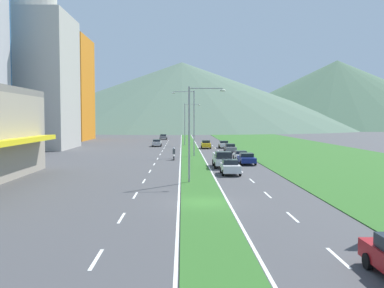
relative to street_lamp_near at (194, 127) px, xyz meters
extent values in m
plane|color=#424244|center=(0.44, -9.90, -5.14)|extent=(600.00, 600.00, 0.00)
cube|color=#2D6023|center=(0.44, 50.10, -5.11)|extent=(3.20, 240.00, 0.06)
cube|color=#2D6023|center=(21.04, 50.10, -5.11)|extent=(24.00, 240.00, 0.06)
cube|color=silver|center=(-4.66, -22.18, -5.13)|extent=(0.16, 2.80, 0.01)
cube|color=silver|center=(-4.66, -14.46, -5.13)|extent=(0.16, 2.80, 0.01)
cube|color=silver|center=(-4.66, -6.74, -5.13)|extent=(0.16, 2.80, 0.01)
cube|color=silver|center=(-4.66, 0.98, -5.13)|extent=(0.16, 2.80, 0.01)
cube|color=silver|center=(-4.66, 8.70, -5.13)|extent=(0.16, 2.80, 0.01)
cube|color=silver|center=(-4.66, 16.42, -5.13)|extent=(0.16, 2.80, 0.01)
cube|color=silver|center=(-4.66, 24.14, -5.13)|extent=(0.16, 2.80, 0.01)
cube|color=silver|center=(-4.66, 31.86, -5.13)|extent=(0.16, 2.80, 0.01)
cube|color=silver|center=(-4.66, 39.58, -5.13)|extent=(0.16, 2.80, 0.01)
cube|color=silver|center=(-4.66, 47.30, -5.13)|extent=(0.16, 2.80, 0.01)
cube|color=silver|center=(-4.66, 55.02, -5.13)|extent=(0.16, 2.80, 0.01)
cube|color=silver|center=(-4.66, 62.74, -5.13)|extent=(0.16, 2.80, 0.01)
cube|color=silver|center=(-4.66, 70.46, -5.13)|extent=(0.16, 2.80, 0.01)
cube|color=silver|center=(-4.66, 78.18, -5.13)|extent=(0.16, 2.80, 0.01)
cube|color=silver|center=(5.54, -22.18, -5.13)|extent=(0.16, 2.80, 0.01)
cube|color=silver|center=(5.54, -14.46, -5.13)|extent=(0.16, 2.80, 0.01)
cube|color=silver|center=(5.54, -6.74, -5.13)|extent=(0.16, 2.80, 0.01)
cube|color=silver|center=(5.54, 0.98, -5.13)|extent=(0.16, 2.80, 0.01)
cube|color=silver|center=(5.54, 8.70, -5.13)|extent=(0.16, 2.80, 0.01)
cube|color=silver|center=(5.54, 16.42, -5.13)|extent=(0.16, 2.80, 0.01)
cube|color=silver|center=(5.54, 24.14, -5.13)|extent=(0.16, 2.80, 0.01)
cube|color=silver|center=(5.54, 31.86, -5.13)|extent=(0.16, 2.80, 0.01)
cube|color=silver|center=(5.54, 39.58, -5.13)|extent=(0.16, 2.80, 0.01)
cube|color=silver|center=(5.54, 47.30, -5.13)|extent=(0.16, 2.80, 0.01)
cube|color=silver|center=(5.54, 55.02, -5.13)|extent=(0.16, 2.80, 0.01)
cube|color=silver|center=(5.54, 62.74, -5.13)|extent=(0.16, 2.80, 0.01)
cube|color=silver|center=(5.54, 70.46, -5.13)|extent=(0.16, 2.80, 0.01)
cube|color=silver|center=(5.54, 78.18, -5.13)|extent=(0.16, 2.80, 0.01)
cube|color=silver|center=(-1.31, 50.10, -5.13)|extent=(0.16, 240.00, 0.01)
cube|color=silver|center=(2.19, 50.10, -5.13)|extent=(0.16, 240.00, 0.01)
cube|color=#B7B2A8|center=(-30.48, 46.71, 7.79)|extent=(15.62, 15.62, 25.86)
cylinder|color=beige|center=(-30.48, 46.71, 22.70)|extent=(10.38, 10.38, 3.95)
cube|color=orange|center=(-35.18, 81.11, 8.72)|extent=(17.40, 17.40, 27.71)
cone|color=#3D5647|center=(-62.88, 265.38, 5.83)|extent=(160.34, 160.34, 21.93)
cone|color=#516B56|center=(-1.12, 220.90, 14.25)|extent=(209.72, 209.72, 38.77)
cone|color=#47664C|center=(96.80, 238.54, 16.11)|extent=(177.72, 177.72, 42.49)
cylinder|color=#99999E|center=(-0.41, -0.01, -0.74)|extent=(0.18, 0.18, 8.80)
cylinder|color=#99999E|center=(1.12, 0.03, 3.51)|extent=(3.06, 0.18, 0.10)
ellipsoid|color=silver|center=(2.65, 0.07, 3.31)|extent=(0.56, 0.28, 0.20)
cylinder|color=#99999E|center=(0.79, 28.21, -0.04)|extent=(0.18, 0.18, 10.20)
cylinder|color=#99999E|center=(-0.79, 28.37, 4.91)|extent=(3.18, 0.41, 0.10)
ellipsoid|color=silver|center=(-2.38, 28.53, 4.71)|extent=(0.56, 0.28, 0.20)
cylinder|color=#99999E|center=(-0.48, 56.44, -0.57)|extent=(0.18, 0.18, 9.15)
cylinder|color=#99999E|center=(1.09, 56.40, 3.86)|extent=(3.15, 0.17, 0.10)
ellipsoid|color=silver|center=(2.67, 56.37, 3.66)|extent=(0.56, 0.28, 0.20)
cube|color=slate|center=(-6.33, 83.89, -4.47)|extent=(1.88, 4.22, 0.70)
cube|color=black|center=(-6.33, 83.72, -3.90)|extent=(1.62, 1.86, 0.44)
cylinder|color=black|center=(-7.23, 85.20, -4.82)|extent=(0.22, 0.64, 0.64)
cylinder|color=black|center=(-5.42, 85.20, -4.82)|extent=(0.22, 0.64, 0.64)
cylinder|color=black|center=(-7.23, 82.58, -4.82)|extent=(0.22, 0.64, 0.64)
cylinder|color=black|center=(-5.42, 82.58, -4.82)|extent=(0.22, 0.64, 0.64)
cube|color=slate|center=(7.27, 35.88, -4.47)|extent=(1.78, 4.54, 0.70)
cube|color=black|center=(7.27, 36.06, -3.87)|extent=(1.53, 2.00, 0.49)
cylinder|color=black|center=(8.12, 34.48, -4.82)|extent=(0.22, 0.64, 0.64)
cylinder|color=black|center=(6.41, 34.48, -4.82)|extent=(0.22, 0.64, 0.64)
cylinder|color=black|center=(8.12, 37.29, -4.82)|extent=(0.22, 0.64, 0.64)
cylinder|color=black|center=(6.41, 37.29, -4.82)|extent=(0.22, 0.64, 0.64)
cube|color=silver|center=(7.16, 21.03, -4.51)|extent=(1.75, 4.59, 0.61)
cube|color=black|center=(7.16, 21.21, -3.99)|extent=(1.50, 2.02, 0.44)
cylinder|color=black|center=(8.00, 19.61, -4.82)|extent=(0.22, 0.64, 0.64)
cylinder|color=black|center=(6.32, 19.61, -4.82)|extent=(0.22, 0.64, 0.64)
cylinder|color=black|center=(8.00, 22.45, -4.82)|extent=(0.22, 0.64, 0.64)
cylinder|color=black|center=(6.32, 22.45, -4.82)|extent=(0.22, 0.64, 0.64)
cube|color=silver|center=(4.01, 5.69, -4.44)|extent=(1.81, 4.05, 0.76)
cube|color=black|center=(4.01, 5.86, -3.81)|extent=(1.56, 1.78, 0.49)
cylinder|color=black|center=(4.88, 4.44, -4.82)|extent=(0.22, 0.64, 0.64)
cylinder|color=black|center=(3.14, 4.44, -4.82)|extent=(0.22, 0.64, 0.64)
cylinder|color=black|center=(4.88, 6.95, -4.82)|extent=(0.22, 0.64, 0.64)
cylinder|color=black|center=(3.14, 6.95, -4.82)|extent=(0.22, 0.64, 0.64)
cylinder|color=black|center=(6.20, -23.62, -4.82)|extent=(0.22, 0.64, 0.64)
cube|color=yellow|center=(3.63, 46.24, -4.44)|extent=(1.74, 4.11, 0.76)
cube|color=black|center=(3.63, 46.41, -3.80)|extent=(1.49, 1.81, 0.53)
cylinder|color=black|center=(4.47, 44.97, -4.82)|extent=(0.22, 0.64, 0.64)
cylinder|color=black|center=(2.80, 44.97, -4.82)|extent=(0.22, 0.64, 0.64)
cylinder|color=black|center=(4.47, 47.52, -4.82)|extent=(0.22, 0.64, 0.64)
cylinder|color=black|center=(2.80, 47.52, -4.82)|extent=(0.22, 0.64, 0.64)
cube|color=navy|center=(7.23, 15.98, -4.50)|extent=(1.90, 4.32, 0.64)
cube|color=black|center=(7.23, 16.16, -3.93)|extent=(1.63, 1.90, 0.49)
cylinder|color=black|center=(8.14, 14.64, -4.82)|extent=(0.22, 0.64, 0.64)
cylinder|color=black|center=(6.32, 14.64, -4.82)|extent=(0.22, 0.64, 0.64)
cylinder|color=black|center=(8.14, 17.32, -4.82)|extent=(0.22, 0.64, 0.64)
cylinder|color=black|center=(6.32, 17.32, -4.82)|extent=(0.22, 0.64, 0.64)
cube|color=#B2B2B7|center=(-6.40, 53.14, -4.47)|extent=(1.77, 4.35, 0.69)
cube|color=black|center=(-6.40, 52.97, -3.90)|extent=(1.52, 1.91, 0.45)
cylinder|color=black|center=(-7.25, 54.49, -4.82)|extent=(0.22, 0.64, 0.64)
cylinder|color=black|center=(-5.56, 54.49, -4.82)|extent=(0.22, 0.64, 0.64)
cylinder|color=black|center=(-7.25, 51.79, -4.82)|extent=(0.22, 0.64, 0.64)
cylinder|color=black|center=(-5.56, 51.79, -4.82)|extent=(0.22, 0.64, 0.64)
cube|color=silver|center=(7.27, 47.48, -4.49)|extent=(1.82, 4.01, 0.65)
cube|color=black|center=(7.27, 47.64, -3.93)|extent=(1.57, 1.76, 0.48)
cylinder|color=black|center=(8.15, 46.24, -4.82)|extent=(0.22, 0.64, 0.64)
cylinder|color=black|center=(6.40, 46.24, -4.82)|extent=(0.22, 0.64, 0.64)
cylinder|color=black|center=(8.15, 48.73, -4.82)|extent=(0.22, 0.64, 0.64)
cylinder|color=black|center=(6.40, 48.73, -4.82)|extent=(0.22, 0.64, 0.64)
cube|color=silver|center=(3.81, 12.86, -4.34)|extent=(2.00, 5.40, 0.80)
cube|color=black|center=(3.81, 11.26, -3.54)|extent=(1.84, 2.00, 0.80)
cube|color=silver|center=(4.75, 13.96, -3.72)|extent=(0.10, 3.20, 0.44)
cube|color=silver|center=(2.87, 13.96, -3.72)|extent=(0.10, 3.20, 0.44)
cube|color=silver|center=(3.81, 15.51, -3.72)|extent=(1.84, 0.10, 0.44)
cylinder|color=black|center=(4.77, 11.24, -4.74)|extent=(0.26, 0.80, 0.80)
cylinder|color=black|center=(2.85, 11.24, -4.74)|extent=(0.26, 0.80, 0.80)
cylinder|color=black|center=(4.77, 14.48, -4.74)|extent=(0.26, 0.80, 0.80)
cylinder|color=black|center=(2.85, 14.48, -4.74)|extent=(0.26, 0.80, 0.80)
cylinder|color=black|center=(-2.23, 23.04, -4.84)|extent=(0.10, 0.60, 0.60)
cylinder|color=black|center=(-2.23, 21.64, -4.84)|extent=(0.12, 0.60, 0.60)
cube|color=silver|center=(-2.23, 22.34, -4.66)|extent=(0.20, 1.12, 0.25)
ellipsoid|color=silver|center=(-2.23, 22.54, -4.31)|extent=(0.24, 0.44, 0.24)
cube|color=#4C4C51|center=(-2.23, 22.24, -3.94)|extent=(0.36, 0.28, 0.70)
sphere|color=silver|center=(-2.23, 22.29, -3.47)|extent=(0.26, 0.26, 0.26)
camera|label=1|loc=(-1.05, -40.46, 0.76)|focal=41.43mm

